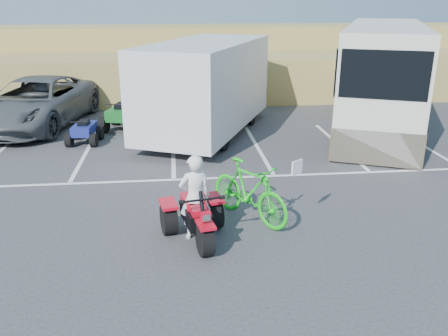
{
  "coord_description": "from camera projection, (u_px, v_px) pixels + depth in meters",
  "views": [
    {
      "loc": [
        0.08,
        -9.36,
        4.55
      ],
      "look_at": [
        1.12,
        0.42,
        1.0
      ],
      "focal_mm": 38.0,
      "sensor_mm": 36.0,
      "label": 1
    }
  ],
  "objects": [
    {
      "name": "grass_embankment",
      "position": [
        171.0,
        62.0,
        24.28
      ],
      "size": [
        40.0,
        8.5,
        3.1
      ],
      "color": "#9C8B47",
      "rests_on": "ground"
    },
    {
      "name": "cargo_trailer",
      "position": [
        206.0,
        85.0,
        16.22
      ],
      "size": [
        5.24,
        7.31,
        3.17
      ],
      "rotation": [
        0.0,
        0.0,
        -0.42
      ],
      "color": "silver",
      "rests_on": "ground"
    },
    {
      "name": "red_trike_atv",
      "position": [
        198.0,
        240.0,
        9.41
      ],
      "size": [
        1.57,
        1.9,
        1.1
      ],
      "primitive_type": null,
      "rotation": [
        0.0,
        0.0,
        0.19
      ],
      "color": "red",
      "rests_on": "ground"
    },
    {
      "name": "quad_atv_green",
      "position": [
        124.0,
        129.0,
        17.34
      ],
      "size": [
        1.64,
        1.93,
        1.08
      ],
      "primitive_type": null,
      "rotation": [
        0.0,
        0.0,
        -0.28
      ],
      "color": "#166121",
      "rests_on": "ground"
    },
    {
      "name": "parking_stripes",
      "position": [
        202.0,
        158.0,
        14.18
      ],
      "size": [
        28.0,
        5.16,
        0.01
      ],
      "color": "white",
      "rests_on": "ground"
    },
    {
      "name": "rv_motorhome",
      "position": [
        381.0,
        83.0,
        17.43
      ],
      "size": [
        6.36,
        10.2,
        3.61
      ],
      "rotation": [
        0.0,
        0.0,
        -0.41
      ],
      "color": "silver",
      "rests_on": "ground"
    },
    {
      "name": "green_dirt_bike",
      "position": [
        249.0,
        191.0,
        10.09
      ],
      "size": [
        1.79,
        2.14,
        1.32
      ],
      "primitive_type": "imported",
      "rotation": [
        0.0,
        0.0,
        0.63
      ],
      "color": "#14BF19",
      "rests_on": "ground"
    },
    {
      "name": "rider",
      "position": [
        195.0,
        197.0,
        9.25
      ],
      "size": [
        0.7,
        0.53,
        1.74
      ],
      "primitive_type": "imported",
      "rotation": [
        0.0,
        0.0,
        3.34
      ],
      "color": "white",
      "rests_on": "ground"
    },
    {
      "name": "ground",
      "position": [
        175.0,
        220.0,
        10.29
      ],
      "size": [
        100.0,
        100.0,
        0.0
      ],
      "primitive_type": "plane",
      "color": "#333336",
      "rests_on": "ground"
    },
    {
      "name": "grey_pickup",
      "position": [
        36.0,
        103.0,
        17.52
      ],
      "size": [
        4.1,
        6.79,
        1.76
      ],
      "primitive_type": "imported",
      "rotation": [
        0.0,
        0.0,
        -0.2
      ],
      "color": "#4D5155",
      "rests_on": "ground"
    },
    {
      "name": "quad_atv_blue",
      "position": [
        86.0,
        143.0,
        15.71
      ],
      "size": [
        1.1,
        1.4,
        0.86
      ],
      "primitive_type": null,
      "rotation": [
        0.0,
        0.0,
        -0.09
      ],
      "color": "navy",
      "rests_on": "ground"
    }
  ]
}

